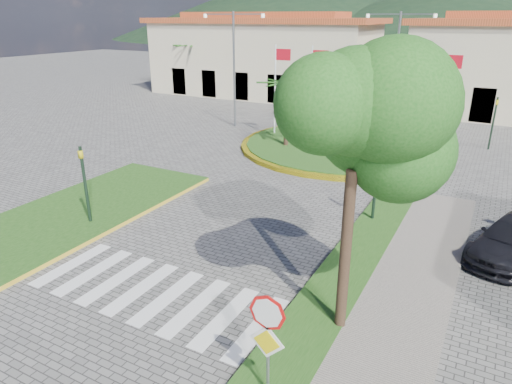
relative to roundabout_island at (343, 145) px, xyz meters
The scene contains 19 objects.
ground 22.00m from the roundabout_island, 90.01° to the right, with size 160.00×160.00×0.00m, color #5E5B59.
median_left 17.27m from the roundabout_island, 112.12° to the right, with size 5.00×14.00×0.18m, color #1B4714.
crosswalk 18.00m from the roundabout_island, 90.01° to the right, with size 8.00×3.00×0.01m, color silver.
roundabout_island is the anchor object (origin of this frame).
stop_sign 20.69m from the roundabout_island, 76.27° to the right, with size 0.80×0.11×2.65m.
deciduous_tree 18.55m from the roundabout_island, 72.09° to the right, with size 3.60×3.60×6.80m.
traffic_light_left 16.45m from the roundabout_island, 108.56° to the right, with size 0.15×0.18×3.20m.
traffic_light_right 11.11m from the roundabout_island, 65.79° to the right, with size 0.15×0.18×3.20m.
traffic_light_far 9.11m from the roundabout_island, 26.58° to the left, with size 0.18×0.15×3.20m.
direction_sign_west 9.79m from the roundabout_island, 102.60° to the left, with size 1.60×0.14×5.20m.
direction_sign_east 10.04m from the roundabout_island, 71.53° to the left, with size 1.60×0.14×5.20m.
street_lamp_centre 9.15m from the roundabout_island, 82.91° to the left, with size 4.80×0.16×8.00m.
street_lamp_west 10.19m from the roundabout_island, 167.47° to the left, with size 4.80×0.16×8.00m.
building_left 21.59m from the roundabout_island, 131.19° to the left, with size 23.32×9.54×8.05m.
hill_far_west 130.64m from the roundabout_island, 114.99° to the left, with size 140.00×140.00×22.00m, color black.
hill_near_back 108.75m from the roundabout_island, 95.29° to the left, with size 110.00×110.00×16.00m, color black.
white_van 10.16m from the roundabout_island, 125.67° to the left, with size 2.24×4.85×1.35m, color silver.
car_dark_a 8.06m from the roundabout_island, 83.54° to the left, with size 1.25×3.11×1.06m, color black.
car_dark_b 12.98m from the roundabout_island, 81.15° to the left, with size 1.24×3.57×1.18m, color black.
Camera 1 is at (8.26, -4.76, 7.71)m, focal length 32.00 mm.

